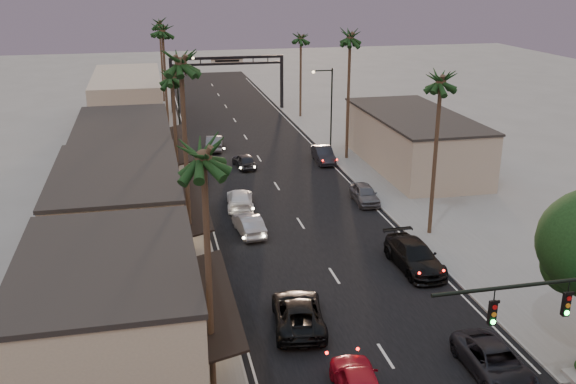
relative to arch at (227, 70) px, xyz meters
name	(u,v)px	position (x,y,z in m)	size (l,w,h in m)	color
ground	(270,176)	(0.00, -30.00, -5.53)	(200.00, 200.00, 0.00)	slate
road	(261,161)	(0.00, -25.00, -5.53)	(14.00, 120.00, 0.02)	black
sidewalk_left	(162,148)	(-9.50, -18.00, -5.47)	(5.00, 92.00, 0.12)	slate
sidewalk_right	(333,139)	(9.50, -18.00, -5.47)	(5.00, 92.00, 0.12)	slate
storefront_near	(111,316)	(-13.00, -58.00, -2.78)	(8.00, 12.00, 5.50)	tan
storefront_mid	(119,212)	(-13.00, -44.00, -2.78)	(8.00, 14.00, 5.50)	#A19681
storefront_far	(124,153)	(-13.00, -28.00, -3.03)	(8.00, 16.00, 5.00)	tan
storefront_dist	(128,100)	(-13.00, -5.00, -2.53)	(8.00, 20.00, 6.00)	#A19681
building_right	(414,142)	(14.00, -30.00, -3.03)	(8.00, 18.00, 5.00)	#A19681
arch	(227,70)	(0.00, 0.00, 0.00)	(15.20, 0.40, 7.27)	black
streetlight_right	(329,106)	(6.92, -25.00, -0.20)	(2.13, 0.30, 9.00)	black
streetlight_left	(180,88)	(-6.92, -12.00, -0.20)	(2.13, 0.30, 9.00)	black
palm_la	(203,147)	(-8.60, -61.00, 5.91)	(3.20, 3.20, 13.20)	#38281C
palm_lb	(180,56)	(-8.60, -48.00, 7.85)	(3.20, 3.20, 15.20)	#38281C
palm_lc	(172,72)	(-8.60, -34.00, 4.94)	(3.20, 3.20, 12.20)	#38281C
palm_ld	(162,27)	(-8.60, -15.00, 6.88)	(3.20, 3.20, 14.20)	#38281C
palm_ra	(441,75)	(8.60, -46.00, 5.91)	(3.20, 3.20, 13.20)	#38281C
palm_rb	(350,33)	(8.60, -26.00, 6.88)	(3.20, 3.20, 14.20)	#38281C
palm_rc	(301,34)	(8.60, -6.00, 4.94)	(3.20, 3.20, 12.20)	#38281C
palm_far	(159,20)	(-8.30, 8.00, 5.91)	(3.20, 3.20, 13.20)	#38281C
oncoming_red	(359,384)	(-2.41, -63.00, -4.70)	(1.97, 4.91, 1.67)	maroon
oncoming_pickup	(298,313)	(-3.56, -56.28, -4.75)	(2.60, 5.63, 1.56)	black
oncoming_silver	(249,224)	(-4.12, -43.17, -4.80)	(1.55, 4.43, 1.46)	gray
oncoming_white	(240,199)	(-3.96, -37.67, -4.80)	(2.04, 5.03, 1.46)	silver
oncoming_dgrey	(244,161)	(-1.94, -26.78, -4.84)	(1.63, 4.06, 1.38)	black
oncoming_grey_far	(214,143)	(-4.04, -19.61, -4.76)	(1.63, 4.67, 1.54)	#545459
curbside_near	(495,362)	(4.39, -62.61, -4.80)	(2.42, 5.26, 1.46)	black
curbside_black	(414,256)	(5.27, -51.02, -4.68)	(2.40, 5.91, 1.71)	black
curbside_grey	(365,194)	(6.20, -38.62, -4.79)	(1.76, 4.36, 1.49)	#4D4E53
curbside_far	(323,155)	(6.00, -26.64, -4.76)	(1.63, 4.68, 1.54)	black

